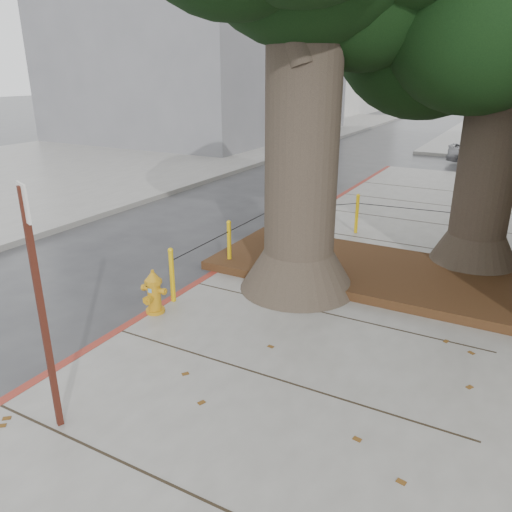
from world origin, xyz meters
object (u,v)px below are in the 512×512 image
Objects in this scene: fire_hydrant at (154,292)px; car_silver at (490,153)px; signpost at (40,299)px; car_dark at (194,134)px.

fire_hydrant is 17.81m from car_silver.
signpost is at bearing 179.64° from car_silver.
signpost reaches higher than car_dark.
fire_hydrant is 0.22× the size of car_silver.
car_silver is (2.57, 20.10, -1.09)m from signpost.
car_dark is at bearing 119.26° from fire_hydrant.
signpost is 0.59× the size of car_dark.
car_silver is at bearing 7.93° from car_dark.
fire_hydrant is 0.16× the size of car_dark.
signpost is (0.82, -2.62, 1.16)m from fire_hydrant.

